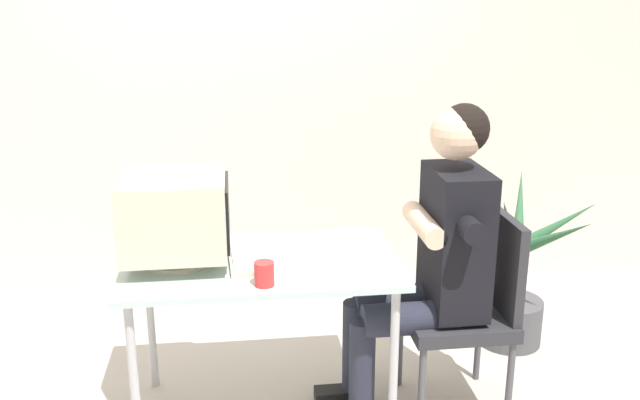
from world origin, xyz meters
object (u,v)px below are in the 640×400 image
desk (262,275)px  desk_mug (265,273)px  keyboard (248,255)px  person_seated (433,250)px  office_chair (471,302)px  potted_plant (513,282)px  crt_monitor (176,215)px

desk → desk_mug: (0.00, -0.26, 0.11)m
keyboard → person_seated: bearing=-5.1°
person_seated → desk_mug: person_seated is taller
desk → office_chair: bearing=-2.9°
desk → person_seated: size_ratio=0.83×
office_chair → desk: bearing=177.1°
office_chair → desk_mug: (-0.90, -0.21, 0.27)m
desk → desk_mug: 0.28m
office_chair → potted_plant: 0.70m
crt_monitor → keyboard: size_ratio=1.01×
keyboard → desk_mug: (0.05, -0.28, 0.03)m
desk → office_chair: (0.90, -0.05, -0.16)m
office_chair → potted_plant: size_ratio=0.98×
desk → potted_plant: (1.32, 0.48, -0.32)m
crt_monitor → office_chair: crt_monitor is taller
crt_monitor → person_seated: bearing=-2.6°
desk → potted_plant: 1.44m
crt_monitor → office_chair: (1.24, -0.05, -0.43)m
crt_monitor → keyboard: (0.28, 0.02, -0.19)m
person_seated → potted_plant: size_ratio=1.51×
crt_monitor → desk_mug: crt_monitor is taller
desk → keyboard: size_ratio=2.72×
crt_monitor → keyboard: bearing=4.1°
keyboard → person_seated: 0.77m
potted_plant → keyboard: bearing=-161.4°
desk → person_seated: 0.72m
desk → desk_mug: size_ratio=12.13×
person_seated → potted_plant: bearing=41.3°
desk → keyboard: (-0.05, 0.02, 0.08)m
potted_plant → desk: bearing=-159.9°
office_chair → crt_monitor: bearing=177.8°
desk → desk_mug: desk_mug is taller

